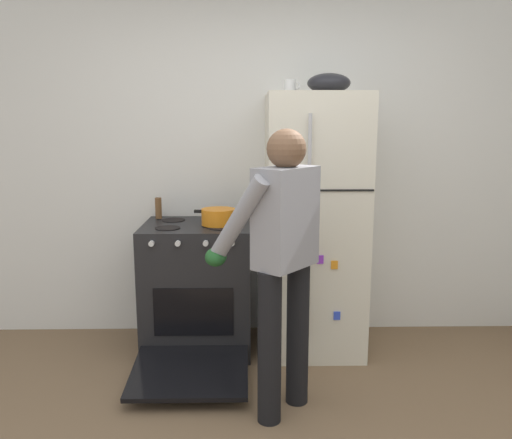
# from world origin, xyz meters

# --- Properties ---
(kitchen_wall_back) EXTENTS (6.00, 0.10, 2.70)m
(kitchen_wall_back) POSITION_xyz_m (0.00, 1.95, 1.35)
(kitchen_wall_back) COLOR white
(kitchen_wall_back) RESTS_ON ground
(refrigerator) EXTENTS (0.68, 0.72, 1.83)m
(refrigerator) POSITION_xyz_m (0.36, 1.57, 0.91)
(refrigerator) COLOR silver
(refrigerator) RESTS_ON ground
(stove_range) EXTENTS (0.76, 1.23, 0.93)m
(stove_range) POSITION_xyz_m (-0.48, 1.55, 0.45)
(stove_range) COLOR black
(stove_range) RESTS_ON ground
(person_cook) EXTENTS (0.63, 0.67, 1.60)m
(person_cook) POSITION_xyz_m (0.06, 0.71, 0.95)
(person_cook) COLOR black
(person_cook) RESTS_ON ground
(red_pot) EXTENTS (0.34, 0.24, 0.11)m
(red_pot) POSITION_xyz_m (-0.32, 1.52, 0.98)
(red_pot) COLOR orange
(red_pot) RESTS_ON stove_range
(coffee_mug) EXTENTS (0.11, 0.08, 0.10)m
(coffee_mug) POSITION_xyz_m (0.18, 1.62, 1.87)
(coffee_mug) COLOR silver
(coffee_mug) RESTS_ON refrigerator
(pepper_mill) EXTENTS (0.05, 0.05, 0.16)m
(pepper_mill) POSITION_xyz_m (-0.78, 1.77, 1.00)
(pepper_mill) COLOR brown
(pepper_mill) RESTS_ON stove_range
(mixing_bowl) EXTENTS (0.29, 0.29, 0.13)m
(mixing_bowl) POSITION_xyz_m (0.44, 1.57, 1.89)
(mixing_bowl) COLOR black
(mixing_bowl) RESTS_ON refrigerator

